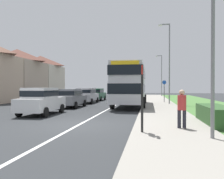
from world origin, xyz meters
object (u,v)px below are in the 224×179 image
object	(u,v)px
parked_car_white	(41,100)
cycle_route_sign	(164,90)
bus_stop_sign	(142,93)
street_lamp_far	(161,73)
street_lamp_mid	(168,59)
street_lamp_near	(209,13)
pedestrian_at_stop	(182,107)
parked_car_grey	(70,97)
parked_car_dark_green	(96,94)
double_decker_bus	(130,83)
parked_car_silver	(86,95)

from	to	relation	value
parked_car_white	cycle_route_sign	world-z (taller)	cycle_route_sign
parked_car_white	bus_stop_sign	distance (m)	8.47
bus_stop_sign	street_lamp_far	xyz separation A→B (m)	(2.40, 35.01, 2.82)
parked_car_white	street_lamp_mid	bearing A→B (deg)	48.12
street_lamp_near	cycle_route_sign	bearing A→B (deg)	90.85
pedestrian_at_stop	parked_car_grey	bearing A→B (deg)	130.01
pedestrian_at_stop	cycle_route_sign	distance (m)	16.71
bus_stop_sign	cycle_route_sign	distance (m)	17.86
parked_car_white	bus_stop_sign	bearing A→B (deg)	-38.95
parked_car_dark_green	cycle_route_sign	distance (m)	9.33
bus_stop_sign	street_lamp_mid	xyz separation A→B (m)	(2.13, 15.02, 3.05)
double_decker_bus	parked_car_dark_green	xyz separation A→B (m)	(-5.26, 8.76, -1.26)
parked_car_white	parked_car_dark_green	size ratio (longest dim) A/B	0.93
pedestrian_at_stop	street_lamp_far	size ratio (longest dim) A/B	0.22
parked_car_white	bus_stop_sign	world-z (taller)	bus_stop_sign
street_lamp_near	parked_car_dark_green	bearing A→B (deg)	111.98
parked_car_dark_green	street_lamp_mid	world-z (taller)	street_lamp_mid
parked_car_white	parked_car_dark_green	bearing A→B (deg)	90.48
double_decker_bus	pedestrian_at_stop	xyz separation A→B (m)	(3.00, -11.50, -1.17)
parked_car_dark_green	street_lamp_far	size ratio (longest dim) A/B	0.57
double_decker_bus	street_lamp_near	size ratio (longest dim) A/B	1.35
parked_car_silver	parked_car_white	bearing A→B (deg)	-90.03
parked_car_dark_green	parked_car_white	bearing A→B (deg)	-89.52
cycle_route_sign	street_lamp_mid	bearing A→B (deg)	-85.18
pedestrian_at_stop	bus_stop_sign	xyz separation A→B (m)	(-1.55, -1.06, 0.56)
street_lamp_mid	parked_car_silver	bearing A→B (deg)	173.20
parked_car_grey	street_lamp_far	bearing A→B (deg)	69.68
parked_car_grey	street_lamp_far	size ratio (longest dim) A/B	0.55
parked_car_white	bus_stop_sign	size ratio (longest dim) A/B	1.56
bus_stop_sign	double_decker_bus	bearing A→B (deg)	96.58
parked_car_dark_green	cycle_route_sign	bearing A→B (deg)	-22.52
parked_car_grey	cycle_route_sign	bearing A→B (deg)	39.53
parked_car_white	street_lamp_near	world-z (taller)	street_lamp_near
pedestrian_at_stop	street_lamp_near	distance (m)	3.67
parked_car_grey	street_lamp_far	xyz separation A→B (m)	(8.98, 24.26, 3.47)
pedestrian_at_stop	street_lamp_mid	xyz separation A→B (m)	(0.58, 13.96, 3.61)
parked_car_white	parked_car_grey	bearing A→B (deg)	90.17
parked_car_grey	parked_car_silver	world-z (taller)	parked_car_silver
parked_car_dark_green	cycle_route_sign	world-z (taller)	cycle_route_sign
parked_car_white	parked_car_grey	xyz separation A→B (m)	(-0.02, 5.44, -0.06)
street_lamp_mid	parked_car_dark_green	bearing A→B (deg)	144.47
parked_car_white	cycle_route_sign	size ratio (longest dim) A/B	1.61
double_decker_bus	parked_car_silver	world-z (taller)	double_decker_bus
parked_car_dark_green	street_lamp_far	bearing A→B (deg)	56.37
street_lamp_far	parked_car_grey	bearing A→B (deg)	-110.32
parked_car_silver	parked_car_dark_green	size ratio (longest dim) A/B	0.99
bus_stop_sign	pedestrian_at_stop	bearing A→B (deg)	34.25
parked_car_grey	street_lamp_mid	distance (m)	10.38
parked_car_white	street_lamp_mid	distance (m)	13.53
parked_car_grey	street_lamp_near	size ratio (longest dim) A/B	0.58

